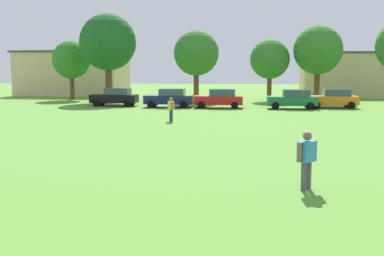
% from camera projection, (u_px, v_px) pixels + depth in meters
% --- Properties ---
extents(ground_plane, '(160.00, 160.00, 0.00)m').
position_uv_depth(ground_plane, '(161.00, 116.00, 33.41)').
color(ground_plane, '#568C33').
extents(adult_bystander, '(0.58, 0.63, 1.66)m').
position_uv_depth(adult_bystander, '(307.00, 155.00, 12.80)').
color(adult_bystander, '#4C4C51').
rests_on(adult_bystander, ground).
extents(bystander_near_trees, '(0.50, 0.67, 1.57)m').
position_uv_depth(bystander_near_trees, '(171.00, 107.00, 30.11)').
color(bystander_near_trees, navy).
rests_on(bystander_near_trees, ground).
extents(parked_car_black_0, '(4.30, 2.02, 1.68)m').
position_uv_depth(parked_car_black_0, '(115.00, 97.00, 42.93)').
color(parked_car_black_0, black).
rests_on(parked_car_black_0, ground).
extents(parked_car_navy_1, '(4.30, 2.02, 1.68)m').
position_uv_depth(parked_car_navy_1, '(169.00, 98.00, 41.47)').
color(parked_car_navy_1, '#141E4C').
rests_on(parked_car_navy_1, ground).
extents(parked_car_red_2, '(4.30, 2.02, 1.68)m').
position_uv_depth(parked_car_red_2, '(219.00, 98.00, 40.81)').
color(parked_car_red_2, red).
rests_on(parked_car_red_2, ground).
extents(parked_car_green_3, '(4.30, 2.02, 1.68)m').
position_uv_depth(parked_car_green_3, '(293.00, 99.00, 39.81)').
color(parked_car_green_3, '#196B38').
rests_on(parked_car_green_3, ground).
extents(parked_car_orange_4, '(4.30, 2.02, 1.68)m').
position_uv_depth(parked_car_orange_4, '(333.00, 98.00, 40.69)').
color(parked_car_orange_4, orange).
rests_on(parked_car_orange_4, ground).
extents(tree_far_left, '(4.29, 4.29, 6.69)m').
position_uv_depth(tree_far_left, '(71.00, 60.00, 52.10)').
color(tree_far_left, brown).
rests_on(tree_far_left, ground).
extents(tree_left, '(5.93, 5.93, 9.25)m').
position_uv_depth(tree_left, '(108.00, 42.00, 48.18)').
color(tree_left, brown).
rests_on(tree_left, ground).
extents(tree_center_left, '(4.89, 4.89, 7.62)m').
position_uv_depth(tree_center_left, '(196.00, 53.00, 49.62)').
color(tree_center_left, brown).
rests_on(tree_center_left, ground).
extents(tree_center_right, '(4.28, 4.28, 6.67)m').
position_uv_depth(tree_center_right, '(270.00, 59.00, 49.79)').
color(tree_center_right, brown).
rests_on(tree_center_right, ground).
extents(tree_right, '(5.19, 5.19, 8.08)m').
position_uv_depth(tree_right, '(318.00, 50.00, 48.82)').
color(tree_right, brown).
rests_on(tree_right, ground).
extents(house_left, '(12.04, 6.35, 5.60)m').
position_uv_depth(house_left, '(349.00, 74.00, 58.14)').
color(house_left, beige).
rests_on(house_left, ground).
extents(house_right, '(14.12, 8.58, 5.86)m').
position_uv_depth(house_right, '(74.00, 73.00, 62.35)').
color(house_right, beige).
rests_on(house_right, ground).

